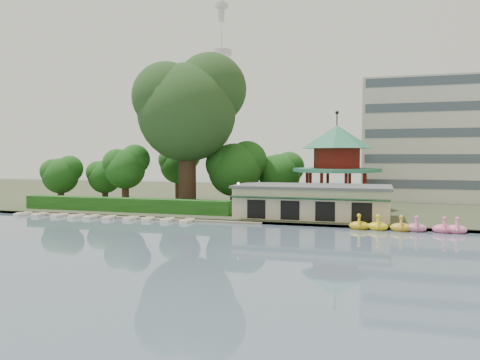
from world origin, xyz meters
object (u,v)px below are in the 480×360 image
at_px(boathouse, 312,201).
at_px(pavilion, 337,158).
at_px(big_tree, 189,105).
at_px(dock, 132,217).

relative_size(boathouse, pavilion, 1.38).
xyz_separation_m(boathouse, pavilion, (2.00, 10.03, 5.11)).
height_order(pavilion, big_tree, big_tree).
xyz_separation_m(boathouse, big_tree, (-18.81, 6.26, 12.85)).
xyz_separation_m(dock, boathouse, (22.00, 4.77, 2.25)).
distance_m(pavilion, big_tree, 22.52).
bearing_deg(pavilion, dock, -148.34).
bearing_deg(boathouse, big_tree, 161.60).
distance_m(boathouse, pavilion, 11.43).
bearing_deg(pavilion, boathouse, -101.28).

